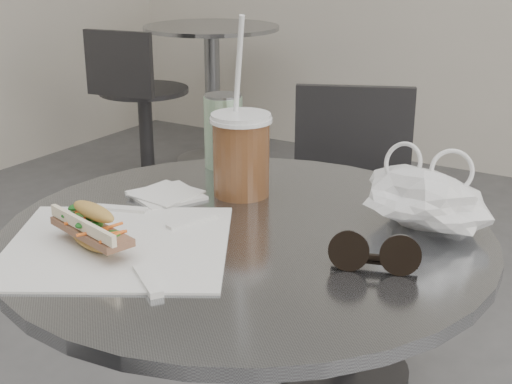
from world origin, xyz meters
The scene contains 11 objects.
cafe_table centered at (0.00, 0.20, 0.47)m, with size 0.76×0.76×0.74m.
bg_table centered at (-1.60, 2.40, 0.47)m, with size 0.70×0.70×0.74m.
chair_far centered at (-0.17, 0.99, 0.35)m, with size 0.44×0.46×0.78m.
bg_chair centered at (-1.61, 1.83, 0.35)m, with size 0.42×0.44×0.79m.
sandwich_paper centered at (-0.13, 0.05, 0.74)m, with size 0.32×0.30×0.00m, color white.
banh_mi centered at (-0.15, 0.02, 0.77)m, with size 0.20×0.12×0.07m.
iced_coffee centered at (-0.09, 0.33, 0.82)m, with size 0.11×0.11×0.31m.
sunglasses centered at (0.22, 0.17, 0.76)m, with size 0.12×0.07×0.06m.
plastic_bag centered at (0.23, 0.34, 0.79)m, with size 0.19×0.15×0.09m, color white, non-canonical shape.
napkin_stack centered at (-0.20, 0.25, 0.74)m, with size 0.14×0.14×0.01m.
drink_can centered at (-0.21, 0.45, 0.81)m, with size 0.07×0.07×0.14m.
Camera 1 is at (0.55, -0.66, 1.16)m, focal length 50.00 mm.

